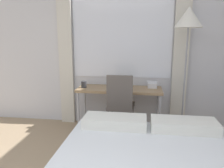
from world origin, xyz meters
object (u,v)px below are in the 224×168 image
object	(u,v)px
standing_lamp	(188,25)
book	(123,88)
desk	(119,92)
mug	(84,85)
telephone	(152,85)
desk_chair	(120,102)

from	to	relation	value
standing_lamp	book	bearing A→B (deg)	177.97
desk	mug	xyz separation A→B (m)	(-0.58, -0.04, 0.11)
standing_lamp	book	xyz separation A→B (m)	(-0.92, 0.03, -0.95)
mug	telephone	bearing A→B (deg)	8.26
desk_chair	standing_lamp	world-z (taller)	standing_lamp
desk_chair	book	xyz separation A→B (m)	(0.02, 0.17, 0.18)
desk	telephone	xyz separation A→B (m)	(0.52, 0.12, 0.11)
desk	book	size ratio (longest dim) A/B	5.06
book	desk	bearing A→B (deg)	136.80
telephone	mug	distance (m)	1.11
standing_lamp	mug	size ratio (longest dim) A/B	19.10
desk_chair	mug	size ratio (longest dim) A/B	9.72
desk	book	xyz separation A→B (m)	(0.06, -0.06, 0.08)
desk	desk_chair	xyz separation A→B (m)	(0.04, -0.23, -0.10)
book	telephone	bearing A→B (deg)	21.32
desk_chair	mug	xyz separation A→B (m)	(-0.62, 0.19, 0.21)
standing_lamp	telephone	world-z (taller)	standing_lamp
telephone	book	size ratio (longest dim) A/B	0.67
desk	mug	bearing A→B (deg)	-175.93
telephone	mug	size ratio (longest dim) A/B	1.75
standing_lamp	book	size ratio (longest dim) A/B	7.30
book	mug	world-z (taller)	mug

